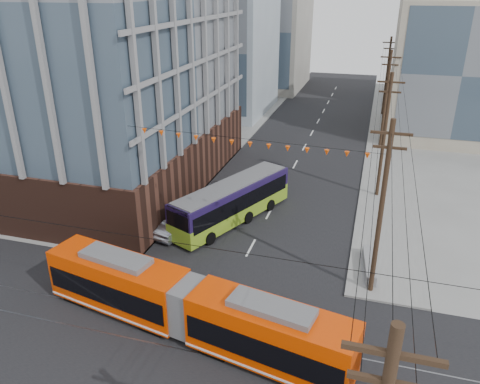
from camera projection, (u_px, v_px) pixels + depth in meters
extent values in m
cube|color=#381E16|center=(41.00, 24.00, 41.65)|extent=(30.00, 25.00, 28.60)
cube|color=#8C99A5|center=(207.00, 49.00, 67.93)|extent=(18.00, 16.00, 18.00)
cube|color=gray|center=(453.00, 71.00, 56.30)|extent=(14.00, 14.00, 16.00)
cube|color=gray|center=(261.00, 30.00, 84.29)|extent=(16.00, 18.00, 20.00)
cube|color=#8C99A5|center=(451.00, 57.00, 73.73)|extent=(16.00, 16.00, 14.00)
cylinder|color=black|center=(387.00, 77.00, 66.27)|extent=(0.30, 0.30, 11.00)
imported|color=#8B92A1|center=(177.00, 227.00, 35.41)|extent=(2.36, 4.32, 1.35)
imported|color=silver|center=(199.00, 212.00, 37.67)|extent=(3.22, 5.33, 1.45)
imported|color=#434851|center=(217.00, 191.00, 41.63)|extent=(2.49, 4.85, 1.31)
cube|color=gray|center=(369.00, 266.00, 30.95)|extent=(1.37, 4.20, 0.83)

